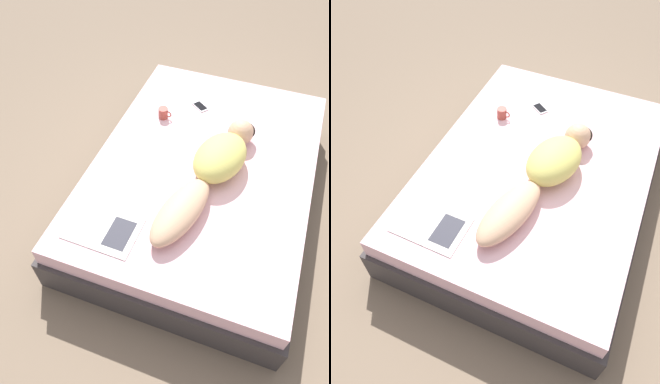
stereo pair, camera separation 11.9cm
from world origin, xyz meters
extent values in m
plane|color=#7A6651|center=(0.00, 0.00, 0.00)|extent=(12.00, 12.00, 0.00)
cube|color=#383333|center=(0.00, 0.00, 0.14)|extent=(1.61, 2.24, 0.28)
cube|color=beige|center=(0.00, 0.00, 0.35)|extent=(1.55, 2.18, 0.14)
ellipsoid|color=tan|center=(-0.01, -0.54, 0.50)|extent=(0.37, 0.65, 0.15)
ellipsoid|color=#D1C660|center=(0.11, -0.03, 0.54)|extent=(0.44, 0.56, 0.23)
ellipsoid|color=black|center=(0.19, 0.32, 0.53)|extent=(0.23, 0.22, 0.11)
sphere|color=tan|center=(0.19, 0.30, 0.52)|extent=(0.19, 0.19, 0.19)
cube|color=silver|center=(-0.55, -0.79, 0.43)|extent=(0.24, 0.33, 0.01)
cube|color=silver|center=(-0.32, -0.79, 0.43)|extent=(0.24, 0.33, 0.01)
cube|color=#2D2D38|center=(-0.32, -0.79, 0.43)|extent=(0.15, 0.23, 0.00)
cylinder|color=#993D33|center=(-0.46, 0.37, 0.47)|extent=(0.08, 0.08, 0.09)
cylinder|color=black|center=(-0.46, 0.37, 0.51)|extent=(0.06, 0.06, 0.01)
torus|color=#993D33|center=(-0.42, 0.37, 0.47)|extent=(0.06, 0.01, 0.06)
cube|color=silver|center=(-0.22, 0.61, 0.43)|extent=(0.16, 0.15, 0.01)
cube|color=black|center=(-0.22, 0.61, 0.44)|extent=(0.13, 0.12, 0.00)
camera|label=1|loc=(0.38, -1.91, 2.41)|focal=35.00mm
camera|label=2|loc=(0.49, -1.86, 2.41)|focal=35.00mm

